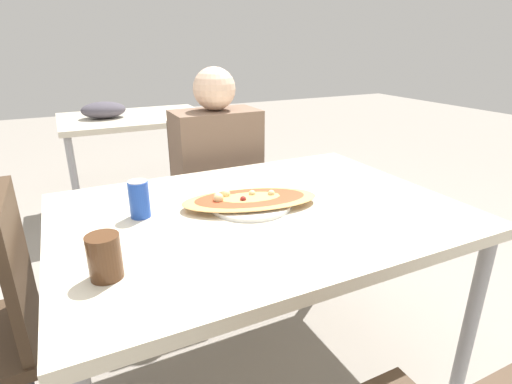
{
  "coord_description": "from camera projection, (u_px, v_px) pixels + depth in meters",
  "views": [
    {
      "loc": [
        -0.57,
        -1.14,
        1.3
      ],
      "look_at": [
        -0.01,
        0.01,
        0.81
      ],
      "focal_mm": 28.0,
      "sensor_mm": 36.0,
      "label": 1
    }
  ],
  "objects": [
    {
      "name": "ground_plane",
      "position": [
        259.0,
        375.0,
        1.65
      ],
      "size": [
        14.0,
        14.0,
        0.0
      ],
      "primitive_type": "plane",
      "color": "gray"
    },
    {
      "name": "dining_table",
      "position": [
        260.0,
        226.0,
        1.41
      ],
      "size": [
        1.36,
        0.98,
        0.75
      ],
      "color": "beige",
      "rests_on": "ground_plane"
    },
    {
      "name": "chair_far_seated",
      "position": [
        212.0,
        193.0,
        2.21
      ],
      "size": [
        0.4,
        0.4,
        0.9
      ],
      "rotation": [
        0.0,
        0.0,
        3.14
      ],
      "color": "#3F2D1E",
      "rests_on": "ground_plane"
    },
    {
      "name": "person_seated",
      "position": [
        218.0,
        165.0,
        2.04
      ],
      "size": [
        0.43,
        0.27,
        1.18
      ],
      "rotation": [
        0.0,
        0.0,
        3.14
      ],
      "color": "#2D2D38",
      "rests_on": "ground_plane"
    },
    {
      "name": "pizza_main",
      "position": [
        250.0,
        200.0,
        1.4
      ],
      "size": [
        0.52,
        0.32,
        0.06
      ],
      "color": "white",
      "rests_on": "dining_table"
    },
    {
      "name": "soda_can",
      "position": [
        139.0,
        199.0,
        1.3
      ],
      "size": [
        0.07,
        0.07,
        0.12
      ],
      "color": "#1E47B2",
      "rests_on": "dining_table"
    },
    {
      "name": "drink_glass",
      "position": [
        105.0,
        257.0,
        0.97
      ],
      "size": [
        0.08,
        0.08,
        0.11
      ],
      "color": "#4C2D19",
      "rests_on": "dining_table"
    },
    {
      "name": "background_table",
      "position": [
        130.0,
        123.0,
        3.1
      ],
      "size": [
        1.1,
        0.8,
        0.87
      ],
      "color": "beige",
      "rests_on": "ground_plane"
    }
  ]
}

